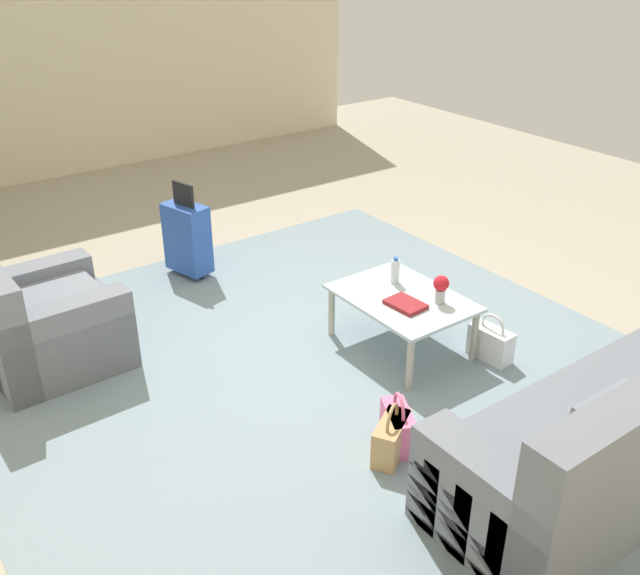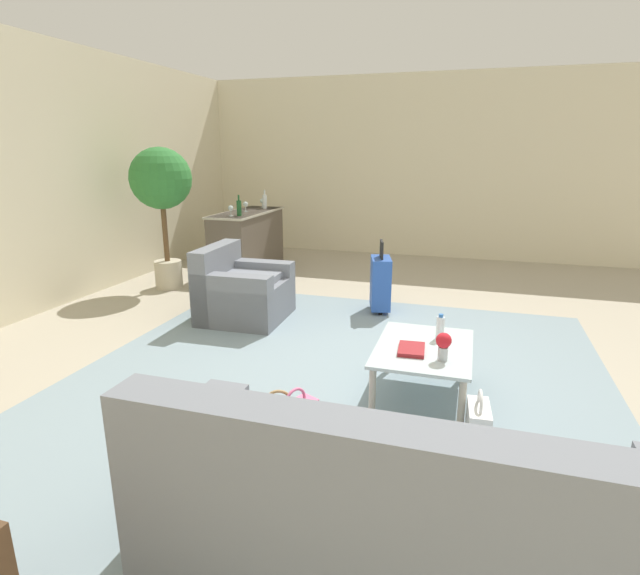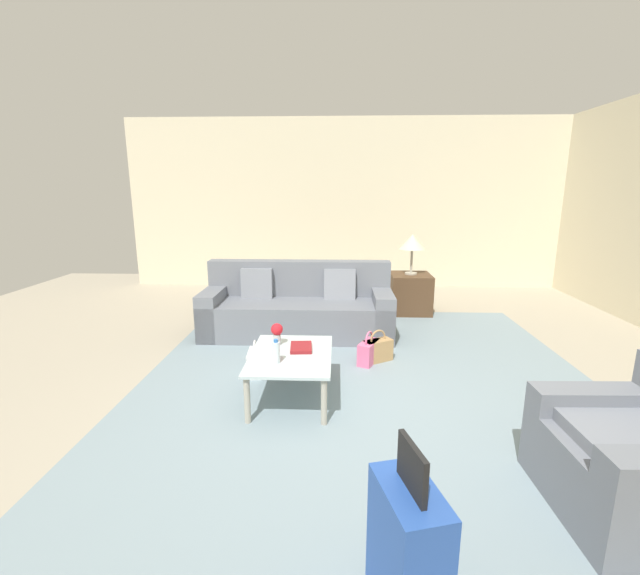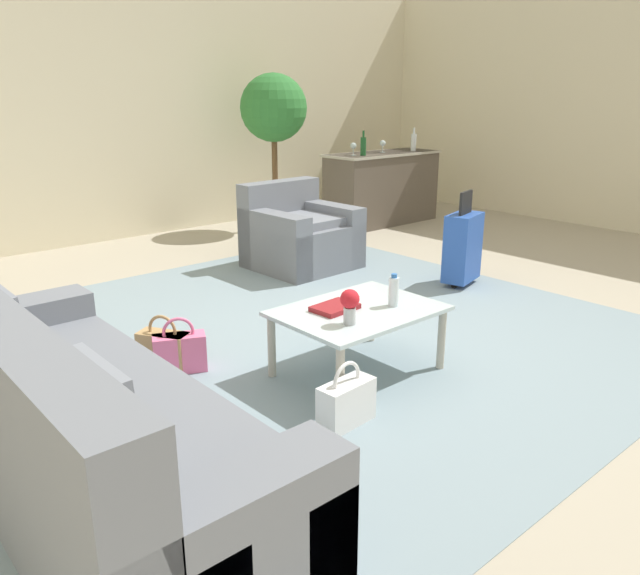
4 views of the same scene
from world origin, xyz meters
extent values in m
plane|color=#A89E89|center=(0.00, 0.00, 0.00)|extent=(12.00, 12.00, 0.00)
cube|color=beige|center=(0.00, 4.06, 1.55)|extent=(10.24, 0.12, 3.10)
cube|color=gray|center=(-0.60, 0.20, 0.00)|extent=(5.20, 4.40, 0.01)
cube|color=slate|center=(-2.10, -0.60, 0.23)|extent=(0.86, 2.38, 0.45)
cube|color=slate|center=(-2.42, -0.60, 0.46)|extent=(0.22, 2.38, 0.91)
cube|color=slate|center=(-2.10, 0.47, 0.29)|extent=(0.86, 0.24, 0.59)
cube|color=slate|center=(-2.10, -1.67, 0.29)|extent=(0.86, 0.24, 0.59)
cube|color=gray|center=(-2.26, -0.07, 0.63)|extent=(0.17, 0.40, 0.41)
cube|color=gray|center=(-2.26, -1.13, 0.63)|extent=(0.14, 0.40, 0.41)
cube|color=slate|center=(0.90, 1.60, 0.22)|extent=(0.93, 0.91, 0.44)
cube|color=slate|center=(0.89, 1.94, 0.41)|extent=(0.91, 0.23, 0.82)
cube|color=slate|center=(1.25, 1.61, 0.30)|extent=(0.23, 0.89, 0.60)
cube|color=slate|center=(0.55, 1.59, 0.30)|extent=(0.23, 0.89, 0.60)
cube|color=gray|center=(0.90, 1.55, 0.48)|extent=(0.69, 0.64, 0.08)
cube|color=silver|center=(-0.40, -0.50, 0.41)|extent=(0.97, 0.71, 0.02)
cylinder|color=#ADA899|center=(-0.83, -0.20, 0.20)|extent=(0.05, 0.05, 0.40)
cylinder|color=#ADA899|center=(0.03, -0.20, 0.20)|extent=(0.05, 0.05, 0.40)
cylinder|color=#ADA899|center=(-0.83, -0.80, 0.20)|extent=(0.05, 0.05, 0.40)
cylinder|color=#ADA899|center=(0.03, -0.80, 0.20)|extent=(0.05, 0.05, 0.40)
cylinder|color=silver|center=(-0.20, -0.60, 0.51)|extent=(0.06, 0.06, 0.18)
cylinder|color=#2D6BBC|center=(-0.20, -0.60, 0.61)|extent=(0.04, 0.04, 0.02)
cube|color=maroon|center=(-0.52, -0.42, 0.43)|extent=(0.28, 0.21, 0.03)
cylinder|color=#B2B7BC|center=(-0.62, -0.65, 0.47)|extent=(0.07, 0.07, 0.10)
sphere|color=red|center=(-0.62, -0.65, 0.57)|extent=(0.11, 0.11, 0.11)
cube|color=brown|center=(3.10, 2.60, 0.46)|extent=(1.59, 0.58, 0.92)
cube|color=#ADA899|center=(3.10, 2.60, 0.91)|extent=(1.63, 0.62, 0.03)
cylinder|color=silver|center=(2.54, 2.58, 0.93)|extent=(0.07, 0.07, 0.01)
cylinder|color=silver|center=(2.54, 2.58, 0.97)|extent=(0.01, 0.01, 0.08)
sphere|color=silver|center=(2.54, 2.58, 1.04)|extent=(0.08, 0.08, 0.08)
cylinder|color=silver|center=(3.10, 2.61, 0.93)|extent=(0.07, 0.07, 0.01)
cylinder|color=silver|center=(3.10, 2.61, 0.97)|extent=(0.01, 0.01, 0.08)
sphere|color=silver|center=(3.10, 2.61, 1.04)|extent=(0.08, 0.08, 0.08)
cylinder|color=silver|center=(3.66, 2.57, 0.93)|extent=(0.07, 0.07, 0.01)
cylinder|color=silver|center=(3.66, 2.57, 0.97)|extent=(0.01, 0.01, 0.08)
sphere|color=silver|center=(3.66, 2.57, 1.04)|extent=(0.08, 0.08, 0.08)
cylinder|color=#194C23|center=(2.62, 2.48, 1.03)|extent=(0.07, 0.07, 0.22)
cylinder|color=#194C23|center=(2.62, 2.48, 1.18)|extent=(0.03, 0.03, 0.08)
cylinder|color=silver|center=(3.56, 2.48, 1.03)|extent=(0.07, 0.07, 0.22)
cylinder|color=silver|center=(3.56, 2.48, 1.18)|extent=(0.03, 0.03, 0.08)
cube|color=#2851AD|center=(1.60, 0.20, 0.35)|extent=(0.44, 0.31, 0.60)
cube|color=black|center=(1.60, 0.20, 0.75)|extent=(0.24, 0.08, 0.20)
cylinder|color=black|center=(1.46, 0.16, 0.03)|extent=(0.03, 0.05, 0.05)
cylinder|color=black|center=(1.74, 0.24, 0.03)|extent=(0.03, 0.05, 0.05)
cube|color=pink|center=(-1.22, 0.24, 0.12)|extent=(0.35, 0.26, 0.24)
torus|color=pink|center=(-1.22, 0.24, 0.26)|extent=(0.19, 0.10, 0.20)
cube|color=white|center=(-0.89, -0.92, 0.12)|extent=(0.33, 0.16, 0.24)
torus|color=white|center=(-0.89, -0.92, 0.26)|extent=(0.20, 0.03, 0.20)
cube|color=tan|center=(-1.27, 0.35, 0.12)|extent=(0.28, 0.35, 0.24)
torus|color=tan|center=(-1.27, 0.35, 0.26)|extent=(0.12, 0.18, 0.20)
cylinder|color=#BCB299|center=(1.80, 3.20, 0.19)|extent=(0.37, 0.37, 0.38)
cylinder|color=brown|center=(1.80, 3.20, 0.78)|extent=(0.07, 0.07, 0.81)
sphere|color=#2D7533|center=(1.80, 3.20, 1.49)|extent=(0.81, 0.81, 0.81)
camera|label=1|loc=(-3.68, 2.59, 2.79)|focal=40.00mm
camera|label=2|loc=(-3.99, -0.78, 1.86)|focal=28.00mm
camera|label=3|loc=(3.10, -0.10, 1.82)|focal=24.00mm
camera|label=4|loc=(-2.92, -3.02, 1.68)|focal=35.00mm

